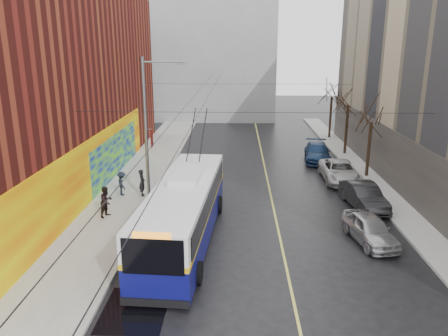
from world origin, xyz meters
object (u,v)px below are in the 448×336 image
object	(u,v)px
parked_car_a	(370,229)
parked_car_c	(340,171)
parked_car_b	(364,196)
pedestrian_c	(122,184)
tree_mid	(349,97)
pedestrian_b	(106,202)
pedestrian_a	(142,183)
parked_car_d	(317,152)
trolleybus	(184,211)
streetlight_pole	(148,128)
tree_far	(332,90)
tree_near	(372,112)
following_car	(195,164)

from	to	relation	value
parked_car_a	parked_car_c	size ratio (longest dim) A/B	0.78
parked_car_b	parked_car_c	world-z (taller)	parked_car_b
parked_car_a	pedestrian_c	world-z (taller)	pedestrian_c
tree_mid	pedestrian_b	world-z (taller)	tree_mid
pedestrian_a	parked_car_d	bearing A→B (deg)	-67.17
trolleybus	streetlight_pole	bearing A→B (deg)	120.66
parked_car_b	pedestrian_b	world-z (taller)	pedestrian_b
tree_far	pedestrian_b	distance (m)	28.71
trolleybus	parked_car_b	bearing A→B (deg)	29.61
pedestrian_a	pedestrian_c	xyz separation A→B (m)	(-1.35, 0.05, -0.10)
tree_mid	parked_car_b	world-z (taller)	tree_mid
streetlight_pole	trolleybus	distance (m)	6.85
tree_near	parked_car_c	distance (m)	4.89
tree_mid	tree_far	xyz separation A→B (m)	(0.00, 7.00, -0.11)
parked_car_b	tree_mid	bearing A→B (deg)	74.19
streetlight_pole	pedestrian_a	size ratio (longest dim) A/B	5.09
streetlight_pole	following_car	world-z (taller)	streetlight_pole
parked_car_b	following_car	bearing A→B (deg)	139.16
following_car	tree_far	bearing A→B (deg)	46.81
streetlight_pole	pedestrian_c	distance (m)	4.57
tree_near	tree_mid	size ratio (longest dim) A/B	0.96
parked_car_c	pedestrian_b	distance (m)	16.81
trolleybus	parked_car_c	distance (m)	14.61
streetlight_pole	following_car	xyz separation A→B (m)	(2.10, 6.94, -4.16)
trolleybus	parked_car_b	xyz separation A→B (m)	(10.40, 5.03, -0.89)
trolleybus	following_car	distance (m)	12.40
parked_car_d	pedestrian_a	world-z (taller)	pedestrian_a
parked_car_d	pedestrian_a	size ratio (longest dim) A/B	2.89
parked_car_a	pedestrian_b	distance (m)	14.42
tree_far	tree_mid	bearing A→B (deg)	-90.00
trolleybus	tree_far	bearing A→B (deg)	67.79
streetlight_pole	parked_car_a	xyz separation A→B (m)	(12.12, -5.23, -4.14)
tree_mid	parked_car_d	distance (m)	5.81
tree_far	parked_car_d	size ratio (longest dim) A/B	1.28
tree_near	pedestrian_b	size ratio (longest dim) A/B	3.58
streetlight_pole	tree_far	bearing A→B (deg)	52.88
tree_mid	pedestrian_b	bearing A→B (deg)	-137.76
parked_car_c	pedestrian_b	xyz separation A→B (m)	(-14.96, -7.67, 0.31)
parked_car_b	parked_car_d	size ratio (longest dim) A/B	0.89
pedestrian_c	tree_near	bearing A→B (deg)	-101.64
parked_car_b	following_car	world-z (taller)	parked_car_b
streetlight_pole	pedestrian_c	bearing A→B (deg)	153.78
parked_car_a	parked_car_b	world-z (taller)	parked_car_b
tree_far	trolleybus	world-z (taller)	tree_far
trolleybus	parked_car_d	xyz separation A→B (m)	(9.52, 16.15, -0.90)
tree_mid	pedestrian_c	distance (m)	21.44
parked_car_c	pedestrian_a	distance (m)	14.27
tree_near	trolleybus	xyz separation A→B (m)	(-12.40, -11.41, -3.33)
tree_near	pedestrian_a	distance (m)	17.14
parked_car_a	parked_car_c	distance (m)	10.31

